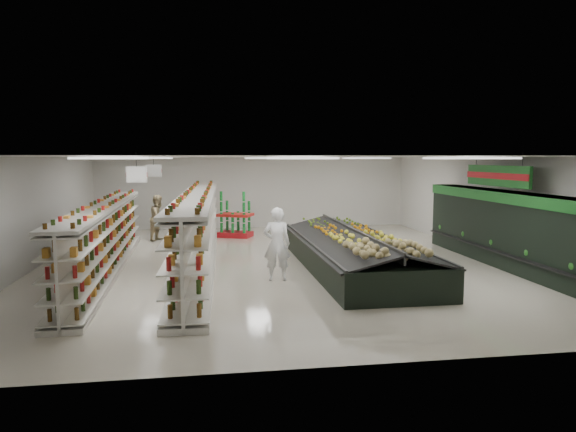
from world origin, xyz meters
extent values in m
plane|color=beige|center=(0.00, 0.00, 0.00)|extent=(16.00, 16.00, 0.00)
cube|color=white|center=(0.00, 0.00, 3.20)|extent=(14.00, 16.00, 0.02)
cube|color=silver|center=(0.00, 8.00, 1.60)|extent=(14.00, 0.02, 3.20)
cube|color=silver|center=(0.00, -8.00, 1.60)|extent=(14.00, 0.02, 3.20)
cube|color=silver|center=(-7.00, 0.00, 1.60)|extent=(0.02, 16.00, 3.20)
cube|color=silver|center=(7.00, 0.00, 1.60)|extent=(0.02, 16.00, 3.20)
cube|color=black|center=(6.55, -1.50, 1.10)|extent=(0.80, 8.00, 2.20)
cube|color=#1C6A23|center=(6.53, -1.50, 2.05)|extent=(0.85, 8.00, 0.30)
cube|color=black|center=(6.30, -1.50, 0.55)|extent=(0.55, 7.80, 0.15)
cube|color=silver|center=(6.40, -1.50, 1.35)|extent=(0.45, 7.70, 0.03)
cube|color=silver|center=(6.40, -1.50, 1.65)|extent=(0.45, 7.70, 0.03)
cube|color=white|center=(-3.80, -2.00, 2.75)|extent=(0.50, 0.06, 0.40)
cube|color=red|center=(-3.80, -2.00, 2.75)|extent=(0.52, 0.02, 0.12)
cylinder|color=black|center=(-3.80, -2.00, 3.05)|extent=(0.01, 0.01, 0.50)
cube|color=white|center=(-3.80, 2.00, 2.75)|extent=(0.50, 0.06, 0.40)
cube|color=red|center=(-3.80, 2.00, 2.75)|extent=(0.52, 0.02, 0.12)
cylinder|color=black|center=(-3.80, 2.00, 3.05)|extent=(0.01, 0.01, 0.50)
cube|color=#1C6A23|center=(6.25, -1.50, 2.65)|extent=(0.10, 3.20, 0.60)
cube|color=red|center=(6.19, -1.50, 2.65)|extent=(0.03, 3.20, 0.18)
cylinder|color=black|center=(6.25, -2.70, 3.05)|extent=(0.01, 0.01, 0.50)
cylinder|color=black|center=(6.25, -0.30, 3.05)|extent=(0.01, 0.01, 0.50)
cube|color=silver|center=(-4.90, -0.53, 0.05)|extent=(1.25, 10.91, 0.11)
cube|color=silver|center=(-4.90, -0.53, 0.91)|extent=(0.49, 10.88, 1.81)
cube|color=silver|center=(-4.90, -0.53, 1.85)|extent=(1.25, 10.91, 0.07)
cube|color=silver|center=(-5.11, -0.54, 0.16)|extent=(0.83, 10.81, 0.03)
cube|color=silver|center=(-5.11, -0.54, 0.56)|extent=(0.83, 10.81, 0.03)
cube|color=silver|center=(-5.11, -0.54, 0.96)|extent=(0.83, 10.81, 0.03)
cube|color=silver|center=(-5.11, -0.54, 1.35)|extent=(0.83, 10.81, 0.03)
cube|color=silver|center=(-5.11, -0.54, 1.75)|extent=(0.83, 10.81, 0.03)
cube|color=silver|center=(-4.69, -0.52, 0.16)|extent=(0.83, 10.81, 0.03)
cube|color=silver|center=(-4.69, -0.52, 0.56)|extent=(0.83, 10.81, 0.03)
cube|color=silver|center=(-4.69, -0.52, 0.96)|extent=(0.83, 10.81, 0.03)
cube|color=silver|center=(-4.69, -0.52, 1.35)|extent=(0.83, 10.81, 0.03)
cube|color=silver|center=(-4.69, -0.52, 1.75)|extent=(0.83, 10.81, 0.03)
cube|color=silver|center=(-2.34, -0.10, 0.06)|extent=(1.24, 12.34, 0.12)
cube|color=silver|center=(-2.34, -0.10, 1.03)|extent=(0.38, 12.32, 2.05)
cube|color=silver|center=(-2.34, -0.10, 2.09)|extent=(1.24, 12.34, 0.08)
cube|color=silver|center=(-2.58, -0.09, 0.18)|extent=(0.76, 12.23, 0.03)
cube|color=silver|center=(-2.58, -0.09, 0.63)|extent=(0.76, 12.23, 0.03)
cube|color=silver|center=(-2.58, -0.09, 1.08)|extent=(0.76, 12.23, 0.03)
cube|color=silver|center=(-2.58, -0.09, 1.53)|extent=(0.76, 12.23, 0.03)
cube|color=silver|center=(-2.58, -0.09, 1.98)|extent=(0.76, 12.23, 0.03)
cube|color=silver|center=(-2.11, -0.11, 0.18)|extent=(0.76, 12.23, 0.03)
cube|color=silver|center=(-2.11, -0.11, 0.63)|extent=(0.76, 12.23, 0.03)
cube|color=silver|center=(-2.11, -0.11, 1.08)|extent=(0.76, 12.23, 0.03)
cube|color=silver|center=(-2.11, -0.11, 1.53)|extent=(0.76, 12.23, 0.03)
cube|color=silver|center=(-2.11, -0.11, 1.98)|extent=(0.76, 12.23, 0.03)
cube|color=black|center=(2.05, -1.29, 0.39)|extent=(2.72, 7.80, 0.78)
cube|color=#262626|center=(0.76, -1.30, 0.80)|extent=(0.12, 7.78, 0.07)
cube|color=#262626|center=(3.34, -1.28, 0.80)|extent=(0.12, 7.78, 0.07)
cube|color=black|center=(1.36, -1.29, 0.91)|extent=(1.49, 7.68, 0.40)
cube|color=black|center=(2.74, -1.28, 0.91)|extent=(1.49, 7.68, 0.40)
cube|color=#262626|center=(2.05, -1.29, 1.02)|extent=(0.11, 7.67, 0.28)
cube|color=red|center=(-1.00, 5.24, 0.11)|extent=(1.49, 1.27, 0.21)
cube|color=red|center=(-1.00, 5.24, 0.90)|extent=(1.56, 1.34, 0.11)
imported|color=white|center=(-0.30, -2.36, 0.96)|extent=(0.75, 0.53, 1.91)
imported|color=tan|center=(-3.96, 4.79, 0.88)|extent=(0.85, 1.00, 1.76)
camera|label=1|loc=(-1.99, -15.31, 3.16)|focal=32.00mm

